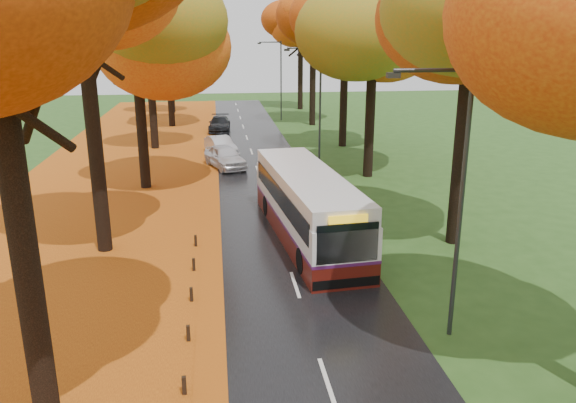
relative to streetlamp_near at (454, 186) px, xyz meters
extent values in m
cube|color=black|center=(-3.95, 17.00, -4.69)|extent=(6.50, 90.00, 0.04)
cube|color=silver|center=(-3.95, 17.00, -4.67)|extent=(0.12, 90.00, 0.01)
cube|color=maroon|center=(-12.95, 17.00, -4.70)|extent=(12.00, 90.00, 0.02)
cube|color=orange|center=(-7.00, 17.00, -4.67)|extent=(0.90, 90.00, 0.01)
cylinder|color=black|center=(-10.85, -2.50, -0.43)|extent=(0.60, 0.60, 8.58)
cylinder|color=black|center=(-11.45, 8.50, -0.14)|extent=(0.60, 0.60, 9.15)
cylinder|color=black|center=(-10.85, 18.50, -0.71)|extent=(0.60, 0.60, 8.00)
ellipsoid|color=orange|center=(-10.85, 18.50, 4.29)|extent=(9.20, 9.20, 7.18)
cylinder|color=black|center=(-11.45, 30.50, -0.43)|extent=(0.60, 0.60, 8.58)
ellipsoid|color=orange|center=(-11.45, 30.50, 4.93)|extent=(8.00, 8.00, 6.24)
cylinder|color=black|center=(-10.85, 41.50, -0.14)|extent=(0.60, 0.60, 9.15)
ellipsoid|color=orange|center=(-10.85, 41.50, 5.58)|extent=(9.20, 9.20, 7.18)
cylinder|color=black|center=(-11.45, 51.50, -0.71)|extent=(0.60, 0.60, 8.00)
ellipsoid|color=orange|center=(-11.45, 51.50, 4.29)|extent=(8.00, 8.00, 6.24)
cylinder|color=black|center=(3.55, 7.50, -0.11)|extent=(0.60, 0.60, 9.22)
cylinder|color=black|center=(2.95, 19.50, -0.62)|extent=(0.60, 0.60, 8.19)
ellipsoid|color=#CB520F|center=(2.95, 19.50, 4.50)|extent=(9.20, 9.20, 7.18)
cylinder|color=black|center=(3.55, 29.50, -0.36)|extent=(0.60, 0.60, 8.70)
ellipsoid|color=#CB520F|center=(3.55, 29.50, 5.08)|extent=(8.20, 8.20, 6.40)
cylinder|color=black|center=(2.95, 40.50, -0.11)|extent=(0.60, 0.60, 9.22)
ellipsoid|color=#CB520F|center=(2.95, 40.50, 5.65)|extent=(9.20, 9.20, 7.18)
cylinder|color=black|center=(3.55, 52.50, -0.62)|extent=(0.60, 0.60, 8.19)
ellipsoid|color=#CB520F|center=(3.55, 52.50, 4.50)|extent=(8.20, 8.20, 6.40)
cube|color=black|center=(-7.65, -2.00, -4.45)|extent=(0.11, 0.11, 0.52)
cube|color=black|center=(-7.65, 0.60, -4.45)|extent=(0.11, 0.11, 0.52)
cube|color=black|center=(-7.65, 3.20, -4.45)|extent=(0.11, 0.11, 0.52)
cube|color=black|center=(-7.65, 5.80, -4.45)|extent=(0.11, 0.11, 0.52)
cube|color=black|center=(-7.65, 8.40, -4.45)|extent=(0.11, 0.11, 0.52)
cylinder|color=#333538|center=(0.25, 0.00, -0.71)|extent=(0.14, 0.14, 8.00)
cylinder|color=#333538|center=(-0.85, 0.00, 3.19)|extent=(2.20, 0.11, 0.11)
cube|color=#333538|center=(-1.95, 0.00, 3.07)|extent=(0.35, 0.18, 0.14)
cylinder|color=#333538|center=(0.25, 22.00, -0.71)|extent=(0.14, 0.14, 8.00)
cylinder|color=#333538|center=(-0.85, 22.00, 3.19)|extent=(2.20, 0.11, 0.11)
cube|color=#333538|center=(-1.95, 22.00, 3.07)|extent=(0.35, 0.18, 0.14)
cylinder|color=#333538|center=(0.25, 44.00, -0.71)|extent=(0.14, 0.14, 8.00)
cylinder|color=#333538|center=(-0.85, 44.00, 3.19)|extent=(2.20, 0.11, 0.11)
cube|color=#333538|center=(-1.95, 44.00, 3.07)|extent=(0.35, 0.18, 0.14)
cube|color=#4C110B|center=(-2.73, 8.86, -4.21)|extent=(3.58, 11.43, 0.92)
cube|color=silver|center=(-2.73, 8.86, -3.09)|extent=(3.58, 11.43, 1.33)
cube|color=silver|center=(-2.73, 8.86, -2.07)|extent=(3.51, 11.20, 0.72)
cube|color=#4A1750|center=(-2.73, 8.86, -3.70)|extent=(3.60, 11.45, 0.12)
cube|color=black|center=(-2.73, 8.86, -2.68)|extent=(3.52, 10.54, 0.87)
cube|color=black|center=(-2.21, 3.30, -2.89)|extent=(2.24, 0.27, 1.43)
cube|color=yellow|center=(-2.21, 3.30, -2.00)|extent=(1.40, 0.19, 0.29)
cube|color=black|center=(-2.21, 3.31, -4.39)|extent=(2.50, 0.35, 0.36)
cylinder|color=black|center=(-3.53, 4.95, -4.16)|extent=(0.38, 1.04, 1.02)
cylinder|color=black|center=(-1.22, 5.16, -4.16)|extent=(0.38, 1.04, 1.02)
cylinder|color=black|center=(-4.19, 12.11, -4.16)|extent=(0.38, 1.04, 1.02)
cylinder|color=black|center=(-1.88, 12.33, -4.16)|extent=(0.38, 1.04, 1.02)
imported|color=silver|center=(-6.06, 22.89, -3.91)|extent=(3.18, 4.82, 1.53)
imported|color=#ADAFB6|center=(-6.30, 27.23, -4.00)|extent=(2.57, 4.33, 1.35)
imported|color=black|center=(-6.25, 37.66, -3.99)|extent=(2.17, 4.79, 1.36)
camera|label=1|loc=(-6.61, -14.51, 4.15)|focal=35.00mm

